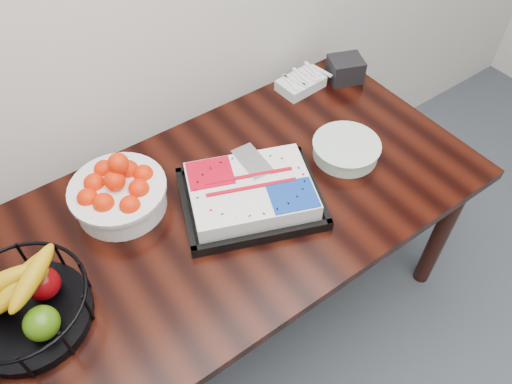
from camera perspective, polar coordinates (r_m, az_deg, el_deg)
table at (r=1.75m, az=-3.31°, el=-3.35°), size 1.80×0.90×0.75m
cake_tray at (r=1.66m, az=-0.61°, el=-0.18°), size 0.56×0.50×0.09m
tangerine_bowl at (r=1.67m, az=-15.56°, el=0.33°), size 0.32×0.32×0.20m
fruit_basket at (r=1.52m, az=-25.09°, el=-11.66°), size 0.37×0.37×0.19m
plate_stack at (r=1.85m, az=10.24°, el=4.82°), size 0.25×0.25×0.06m
fork_bag at (r=2.13m, az=5.13°, el=12.30°), size 0.19×0.13×0.05m
napkin_box at (r=2.20m, az=10.17°, el=13.67°), size 0.17×0.16×0.10m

